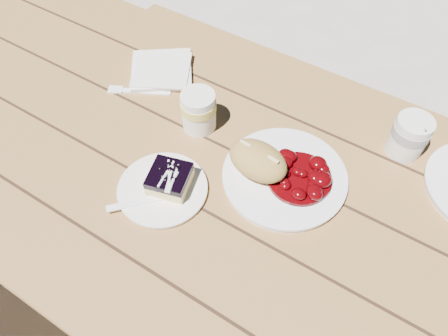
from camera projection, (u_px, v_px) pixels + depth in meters
The scene contains 12 objects.
ground at pixel (242, 315), 1.49m from camera, with size 60.00×60.00×0.00m, color #B0AA9F.
picnic_table at pixel (250, 234), 1.02m from camera, with size 2.00×1.55×0.75m.
main_plate at pixel (284, 177), 0.91m from camera, with size 0.25×0.25×0.02m, color white.
goulash_stew at pixel (300, 174), 0.88m from camera, with size 0.13×0.13×0.04m, color #4E0206, non-canonical shape.
bread_roll at pixel (258, 161), 0.89m from camera, with size 0.13×0.09×0.07m, color #AA8641.
dessert_plate at pixel (163, 189), 0.90m from camera, with size 0.18×0.18×0.01m, color white.
blueberry_cake at pixel (170, 179), 0.88m from camera, with size 0.10×0.10×0.05m.
fork_dessert at pixel (138, 202), 0.87m from camera, with size 0.03×0.16×0.01m, color white, non-canonical shape.
coffee_cup at pixel (409, 136), 0.93m from camera, with size 0.08×0.08×0.10m, color white.
napkin_stack at pixel (162, 70), 1.11m from camera, with size 0.15×0.15×0.01m, color white.
fork_table at pixel (145, 92), 1.07m from camera, with size 0.03×0.16×0.01m, color white, non-canonical shape.
second_cup at pixel (199, 111), 0.97m from camera, with size 0.08×0.08×0.10m, color white.
Camera 1 is at (0.21, -0.44, 1.50)m, focal length 35.00 mm.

